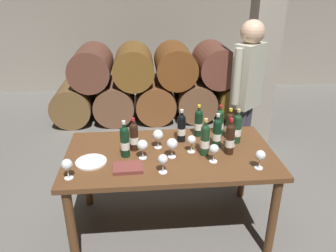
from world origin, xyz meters
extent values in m
plane|color=#66635E|center=(0.00, 0.00, 0.00)|extent=(14.00, 14.00, 0.00)
cube|color=gray|center=(0.00, 4.20, 1.40)|extent=(10.00, 0.24, 2.80)
cylinder|color=brown|center=(-1.26, 2.60, 0.30)|extent=(0.60, 0.90, 0.60)
cylinder|color=brown|center=(-0.63, 2.60, 0.30)|extent=(0.60, 0.90, 0.60)
cylinder|color=brown|center=(0.00, 2.60, 0.30)|extent=(0.60, 0.90, 0.60)
cylinder|color=brown|center=(0.63, 2.60, 0.30)|extent=(0.60, 0.90, 0.60)
cylinder|color=brown|center=(1.26, 2.60, 0.30)|extent=(0.60, 0.90, 0.60)
cylinder|color=brown|center=(-0.95, 2.60, 0.85)|extent=(0.60, 0.90, 0.60)
cylinder|color=brown|center=(-0.32, 2.60, 0.85)|extent=(0.60, 0.90, 0.60)
cylinder|color=brown|center=(0.31, 2.60, 0.85)|extent=(0.60, 0.90, 0.60)
cylinder|color=brown|center=(0.95, 2.60, 0.85)|extent=(0.60, 0.90, 0.60)
cube|color=gray|center=(1.30, 1.60, 1.30)|extent=(0.32, 0.32, 2.60)
cube|color=brown|center=(0.00, 0.00, 0.74)|extent=(1.70, 0.90, 0.04)
cylinder|color=brown|center=(-0.77, -0.39, 0.36)|extent=(0.07, 0.07, 0.72)
cylinder|color=brown|center=(0.77, -0.39, 0.36)|extent=(0.07, 0.07, 0.72)
cylinder|color=brown|center=(-0.77, 0.39, 0.36)|extent=(0.07, 0.07, 0.72)
cylinder|color=brown|center=(0.77, 0.39, 0.36)|extent=(0.07, 0.07, 0.72)
cylinder|color=black|center=(-0.29, 0.08, 0.86)|extent=(0.07, 0.07, 0.20)
sphere|color=black|center=(-0.29, 0.08, 0.96)|extent=(0.07, 0.07, 0.07)
cylinder|color=black|center=(-0.29, 0.08, 0.99)|extent=(0.03, 0.03, 0.06)
cylinder|color=#B21E23|center=(-0.29, 0.08, 1.03)|extent=(0.03, 0.03, 0.02)
cylinder|color=silver|center=(-0.29, 0.08, 0.85)|extent=(0.07, 0.07, 0.06)
cylinder|color=black|center=(0.48, -0.05, 0.87)|extent=(0.07, 0.07, 0.22)
sphere|color=black|center=(0.48, -0.05, 0.98)|extent=(0.07, 0.07, 0.07)
cylinder|color=black|center=(0.48, -0.05, 1.01)|extent=(0.03, 0.03, 0.07)
cylinder|color=#B21E23|center=(0.48, -0.05, 1.06)|extent=(0.03, 0.03, 0.02)
cylinder|color=silver|center=(0.48, -0.05, 0.86)|extent=(0.07, 0.07, 0.06)
cylinder|color=#19381E|center=(0.59, 0.14, 0.87)|extent=(0.07, 0.07, 0.21)
sphere|color=#19381E|center=(0.59, 0.14, 0.98)|extent=(0.07, 0.07, 0.07)
cylinder|color=#19381E|center=(0.59, 0.14, 1.01)|extent=(0.03, 0.03, 0.07)
cylinder|color=tan|center=(0.59, 0.14, 1.05)|extent=(0.03, 0.03, 0.02)
cylinder|color=silver|center=(0.59, 0.14, 0.86)|extent=(0.07, 0.07, 0.06)
cylinder|color=#19381E|center=(0.47, 0.30, 0.86)|extent=(0.07, 0.07, 0.20)
sphere|color=#19381E|center=(0.47, 0.30, 0.97)|extent=(0.07, 0.07, 0.07)
cylinder|color=#19381E|center=(0.47, 0.30, 0.99)|extent=(0.03, 0.03, 0.06)
cylinder|color=#B21E23|center=(0.47, 0.30, 1.04)|extent=(0.03, 0.03, 0.02)
cylinder|color=silver|center=(0.47, 0.30, 0.85)|extent=(0.07, 0.07, 0.06)
cylinder|color=black|center=(0.28, 0.30, 0.86)|extent=(0.07, 0.07, 0.21)
sphere|color=black|center=(0.28, 0.30, 0.97)|extent=(0.07, 0.07, 0.07)
cylinder|color=black|center=(0.28, 0.30, 1.00)|extent=(0.03, 0.03, 0.06)
cylinder|color=gold|center=(0.28, 0.30, 1.04)|extent=(0.03, 0.03, 0.02)
cylinder|color=silver|center=(0.28, 0.30, 0.85)|extent=(0.07, 0.07, 0.06)
cylinder|color=#19381E|center=(0.27, -0.05, 0.87)|extent=(0.07, 0.07, 0.22)
sphere|color=#19381E|center=(0.27, -0.05, 0.99)|extent=(0.07, 0.07, 0.07)
cylinder|color=#19381E|center=(0.27, -0.05, 1.01)|extent=(0.03, 0.03, 0.07)
cylinder|color=tan|center=(0.27, -0.05, 1.06)|extent=(0.03, 0.03, 0.03)
cylinder|color=silver|center=(0.27, -0.05, 0.86)|extent=(0.07, 0.07, 0.07)
cylinder|color=black|center=(0.12, 0.21, 0.86)|extent=(0.07, 0.07, 0.20)
sphere|color=black|center=(0.12, 0.21, 0.97)|extent=(0.07, 0.07, 0.07)
cylinder|color=black|center=(0.12, 0.21, 1.00)|extent=(0.03, 0.03, 0.06)
cylinder|color=silver|center=(0.12, 0.21, 1.04)|extent=(0.03, 0.03, 0.02)
cylinder|color=silver|center=(0.12, 0.21, 0.85)|extent=(0.07, 0.07, 0.06)
cylinder|color=black|center=(0.40, 0.08, 0.86)|extent=(0.07, 0.07, 0.21)
sphere|color=black|center=(0.40, 0.08, 0.98)|extent=(0.07, 0.07, 0.07)
cylinder|color=black|center=(0.40, 0.08, 1.00)|extent=(0.03, 0.03, 0.07)
cylinder|color=silver|center=(0.40, 0.08, 1.05)|extent=(0.03, 0.03, 0.02)
cylinder|color=silver|center=(0.40, 0.08, 0.85)|extent=(0.07, 0.07, 0.06)
cylinder|color=black|center=(-0.36, -0.02, 0.87)|extent=(0.07, 0.07, 0.22)
sphere|color=black|center=(-0.36, -0.02, 0.98)|extent=(0.07, 0.07, 0.07)
cylinder|color=black|center=(-0.36, -0.02, 1.01)|extent=(0.03, 0.03, 0.07)
cylinder|color=silver|center=(-0.36, -0.02, 1.05)|extent=(0.03, 0.03, 0.02)
cylinder|color=silver|center=(-0.36, -0.02, 0.86)|extent=(0.07, 0.07, 0.06)
cylinder|color=black|center=(0.55, 0.23, 0.86)|extent=(0.07, 0.07, 0.19)
sphere|color=black|center=(0.55, 0.23, 0.96)|extent=(0.07, 0.07, 0.07)
cylinder|color=black|center=(0.55, 0.23, 0.98)|extent=(0.03, 0.03, 0.06)
cylinder|color=gold|center=(0.55, 0.23, 1.03)|extent=(0.03, 0.03, 0.02)
cylinder|color=silver|center=(0.55, 0.23, 0.85)|extent=(0.07, 0.07, 0.06)
cylinder|color=white|center=(-0.76, -0.31, 0.76)|extent=(0.06, 0.06, 0.00)
cylinder|color=white|center=(-0.76, -0.31, 0.80)|extent=(0.01, 0.01, 0.07)
sphere|color=white|center=(-0.76, -0.31, 0.87)|extent=(0.08, 0.08, 0.08)
cylinder|color=white|center=(0.01, -0.07, 0.76)|extent=(0.06, 0.06, 0.00)
cylinder|color=white|center=(0.01, -0.07, 0.80)|extent=(0.01, 0.01, 0.07)
sphere|color=white|center=(0.01, -0.07, 0.88)|extent=(0.09, 0.09, 0.09)
cylinder|color=white|center=(0.17, 0.00, 0.76)|extent=(0.06, 0.06, 0.00)
cylinder|color=white|center=(0.17, 0.00, 0.80)|extent=(0.01, 0.01, 0.07)
sphere|color=white|center=(0.17, 0.00, 0.87)|extent=(0.07, 0.07, 0.07)
cylinder|color=white|center=(0.53, 0.07, 0.76)|extent=(0.06, 0.06, 0.00)
cylinder|color=white|center=(0.53, 0.07, 0.80)|extent=(0.01, 0.01, 0.07)
sphere|color=white|center=(0.53, 0.07, 0.87)|extent=(0.08, 0.08, 0.08)
cylinder|color=white|center=(0.64, -0.29, 0.76)|extent=(0.06, 0.06, 0.00)
cylinder|color=white|center=(0.64, -0.29, 0.80)|extent=(0.01, 0.01, 0.07)
sphere|color=white|center=(0.64, -0.29, 0.87)|extent=(0.08, 0.08, 0.08)
cylinder|color=white|center=(-0.08, -0.29, 0.76)|extent=(0.06, 0.06, 0.00)
cylinder|color=white|center=(-0.08, -0.29, 0.80)|extent=(0.01, 0.01, 0.07)
sphere|color=white|center=(-0.08, -0.29, 0.87)|extent=(0.07, 0.07, 0.07)
cylinder|color=white|center=(0.32, -0.17, 0.76)|extent=(0.06, 0.06, 0.00)
cylinder|color=white|center=(0.32, -0.17, 0.80)|extent=(0.01, 0.01, 0.07)
sphere|color=white|center=(0.32, -0.17, 0.87)|extent=(0.08, 0.08, 0.08)
cylinder|color=white|center=(-0.22, -0.07, 0.76)|extent=(0.06, 0.06, 0.00)
cylinder|color=white|center=(-0.22, -0.07, 0.80)|extent=(0.01, 0.01, 0.07)
sphere|color=white|center=(-0.22, -0.07, 0.88)|extent=(0.09, 0.09, 0.09)
cylinder|color=white|center=(-0.09, 0.10, 0.76)|extent=(0.06, 0.06, 0.00)
cylinder|color=white|center=(-0.09, 0.10, 0.80)|extent=(0.01, 0.01, 0.07)
sphere|color=white|center=(-0.09, 0.10, 0.88)|extent=(0.09, 0.09, 0.09)
cube|color=brown|center=(-0.34, -0.22, 0.77)|extent=(0.22, 0.17, 0.03)
cylinder|color=white|center=(-0.62, -0.10, 0.77)|extent=(0.24, 0.24, 0.01)
cylinder|color=#383842|center=(0.89, 0.79, 0.43)|extent=(0.11, 0.11, 0.85)
cylinder|color=#383842|center=(0.81, 0.71, 0.43)|extent=(0.11, 0.11, 0.85)
cube|color=#B2B29E|center=(0.85, 0.75, 1.17)|extent=(0.36, 0.35, 0.64)
cylinder|color=#B2B29E|center=(1.01, 0.89, 1.21)|extent=(0.08, 0.08, 0.54)
cylinder|color=#B2B29E|center=(0.69, 0.61, 1.21)|extent=(0.08, 0.08, 0.54)
sphere|color=tan|center=(0.85, 0.75, 1.60)|extent=(0.23, 0.23, 0.23)
camera|label=1|loc=(-0.22, -2.33, 2.07)|focal=34.91mm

